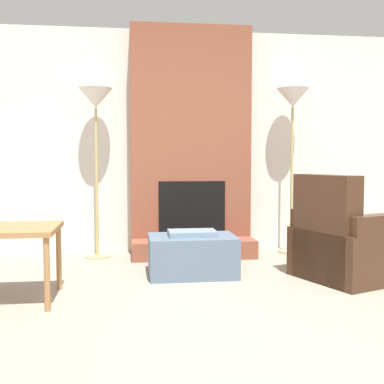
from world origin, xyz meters
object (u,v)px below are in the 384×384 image
at_px(ottoman, 192,255).
at_px(floor_lamp_right, 293,109).
at_px(side_table, 17,237).
at_px(floor_lamp_left, 96,109).
at_px(armchair, 345,246).

height_order(ottoman, floor_lamp_right, floor_lamp_right).
relative_size(side_table, floor_lamp_left, 0.36).
distance_m(armchair, floor_lamp_right, 1.88).
height_order(ottoman, floor_lamp_left, floor_lamp_left).
bearing_deg(ottoman, side_table, -156.28).
xyz_separation_m(side_table, floor_lamp_left, (0.50, 1.60, 1.14)).
bearing_deg(floor_lamp_right, armchair, -86.94).
height_order(ottoman, side_table, side_table).
bearing_deg(floor_lamp_left, armchair, -29.20).
bearing_deg(ottoman, floor_lamp_right, 36.73).
bearing_deg(armchair, ottoman, 55.32).
distance_m(ottoman, floor_lamp_left, 1.97).
xyz_separation_m(ottoman, side_table, (-1.44, -0.63, 0.30)).
bearing_deg(ottoman, armchair, -13.28).
height_order(side_table, floor_lamp_left, floor_lamp_left).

